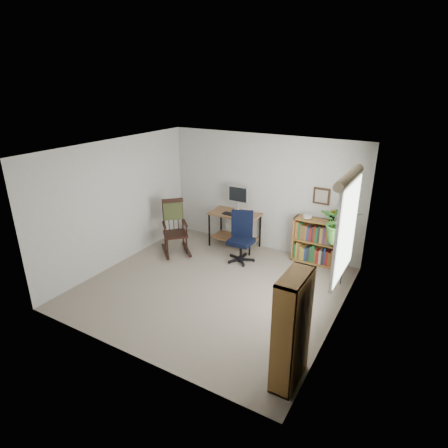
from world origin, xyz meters
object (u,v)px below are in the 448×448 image
Objects in this scene: office_chair at (241,238)px; rocking_chair at (175,227)px; desk at (235,230)px; tall_bookshelf at (292,330)px; low_bookshelf at (315,241)px.

rocking_chair is (-1.36, -0.31, 0.06)m from office_chair.
office_chair reaches higher than desk.
rocking_chair is 3.98m from tall_bookshelf.
desk is 0.74× the size of tall_bookshelf.
tall_bookshelf is at bearing -78.45° from rocking_chair.
low_bookshelf is 3.27m from tall_bookshelf.
tall_bookshelf is (3.33, -2.19, 0.15)m from rocking_chair.
low_bookshelf is (1.27, 0.69, -0.06)m from office_chair.
desk is at bearing -1.22° from rocking_chair.
rocking_chair is at bearing -136.09° from desk.
low_bookshelf is at bearing 4.00° from desk.
rocking_chair is 2.82m from low_bookshelf.
office_chair is (0.45, -0.57, 0.13)m from desk.
tall_bookshelf is (1.96, -2.50, 0.21)m from office_chair.
low_bookshelf is 0.63× the size of tall_bookshelf.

